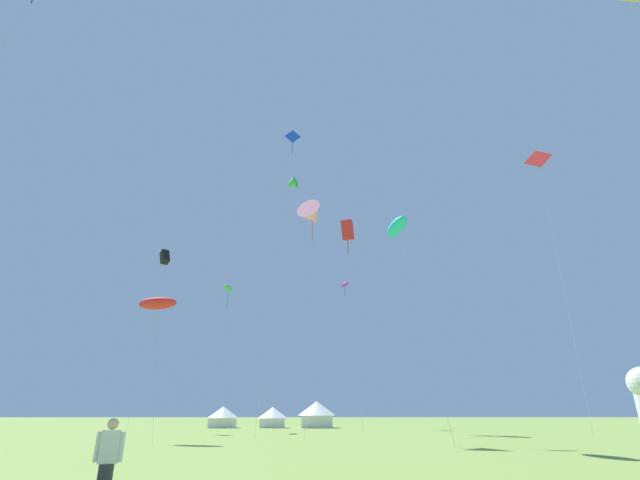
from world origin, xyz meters
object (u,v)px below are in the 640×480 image
kite_blue_diamond (291,146)px  kite_green_delta (291,184)px  kite_red_box (348,230)px  kite_red_parafoil (157,303)px  festival_tent_center (223,416)px  kite_pink_delta (312,215)px  person_spectator (106,467)px  kite_green_parafoil (228,289)px  kite_black_box (165,257)px  festival_tent_right (317,413)px  festival_tent_left (273,416)px  kite_cyan_parafoil (397,227)px  kite_red_diamond (538,161)px  kite_purple_parafoil (345,285)px

kite_blue_diamond → kite_green_delta: kite_green_delta is taller
kite_red_box → kite_red_parafoil: bearing=-134.4°
festival_tent_center → kite_red_box: bearing=-38.3°
kite_pink_delta → person_spectator: (-4.06, -24.72, -16.66)m
kite_blue_diamond → kite_green_parafoil: 19.25m
kite_red_parafoil → kite_green_delta: kite_green_delta is taller
kite_black_box → festival_tent_right: kite_black_box is taller
kite_black_box → kite_green_parafoil: bearing=5.8°
kite_red_parafoil → festival_tent_left: bearing=76.6°
festival_tent_left → festival_tent_right: size_ratio=0.78×
kite_cyan_parafoil → kite_red_parafoil: 18.89m
kite_blue_diamond → kite_cyan_parafoil: 18.76m
kite_pink_delta → person_spectator: 30.09m
kite_red_box → kite_cyan_parafoil: bearing=-86.4°
kite_blue_diamond → person_spectator: bearing=-93.8°
kite_red_box → kite_red_diamond: bearing=-30.5°
kite_blue_diamond → kite_red_diamond: (25.33, 0.41, -1.12)m
kite_green_delta → festival_tent_right: kite_green_delta is taller
kite_blue_diamond → kite_purple_parafoil: size_ratio=1.51×
kite_blue_diamond → festival_tent_center: 36.21m
festival_tent_center → person_spectator: bearing=-82.1°
kite_pink_delta → festival_tent_right: size_ratio=3.78×
kite_green_parafoil → festival_tent_left: bearing=64.0°
kite_green_parafoil → kite_cyan_parafoil: bearing=-56.8°
kite_red_diamond → kite_red_box: bearing=149.5°
kite_cyan_parafoil → kite_green_parafoil: kite_green_parafoil is taller
kite_red_diamond → festival_tent_right: 40.39m
kite_green_parafoil → kite_green_delta: kite_green_delta is taller
person_spectator → festival_tent_center: (-7.30, 52.67, 0.59)m
kite_purple_parafoil → kite_red_diamond: 29.69m
festival_tent_right → kite_red_box: bearing=-74.2°
festival_tent_right → person_spectator: bearing=-95.3°
kite_red_parafoil → festival_tent_left: size_ratio=2.64×
kite_cyan_parafoil → kite_blue_diamond: bearing=126.8°
kite_green_parafoil → kite_pink_delta: size_ratio=0.86×
kite_green_parafoil → festival_tent_right: 20.50m
kite_green_parafoil → festival_tent_center: bearing=97.6°
festival_tent_right → kite_green_delta: bearing=-122.1°
kite_purple_parafoil → kite_red_box: (-0.40, -11.12, 3.82)m
kite_green_parafoil → festival_tent_right: size_ratio=3.25×
kite_black_box → festival_tent_right: size_ratio=4.10×
kite_red_diamond → kite_black_box: 43.27m
kite_green_parafoil → kite_black_box: (-7.82, -0.80, 3.66)m
kite_black_box → person_spectator: (13.73, -41.45, -18.53)m
kite_purple_parafoil → festival_tent_left: (-9.68, 1.31, -17.42)m
kite_blue_diamond → kite_red_parafoil: kite_blue_diamond is taller
kite_blue_diamond → kite_purple_parafoil: (6.93, 22.62, -8.18)m
kite_pink_delta → person_spectator: bearing=-99.3°
kite_red_parafoil → kite_red_diamond: (34.94, 5.37, 16.27)m
kite_red_diamond → kite_red_box: 22.06m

